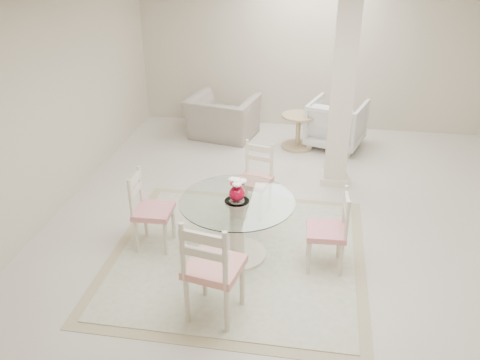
% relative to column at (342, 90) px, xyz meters
% --- Properties ---
extents(ground, '(7.00, 7.00, 0.00)m').
position_rel_column_xyz_m(ground, '(-0.50, -1.30, -1.35)').
color(ground, beige).
rests_on(ground, ground).
extents(room_shell, '(6.02, 7.02, 2.71)m').
position_rel_column_xyz_m(room_shell, '(-0.50, -1.30, 0.51)').
color(room_shell, beige).
rests_on(room_shell, ground).
extents(column, '(0.30, 0.30, 2.70)m').
position_rel_column_xyz_m(column, '(0.00, 0.00, 0.00)').
color(column, beige).
rests_on(column, ground).
extents(area_rug, '(2.81, 2.81, 0.02)m').
position_rel_column_xyz_m(area_rug, '(-1.07, -2.04, -1.34)').
color(area_rug, tan).
rests_on(area_rug, ground).
extents(dining_table, '(1.23, 1.23, 0.71)m').
position_rel_column_xyz_m(dining_table, '(-1.07, -2.04, -0.99)').
color(dining_table, '#F8E7CC').
rests_on(dining_table, ground).
extents(red_vase, '(0.20, 0.18, 0.26)m').
position_rel_column_xyz_m(red_vase, '(-1.07, -2.04, -0.51)').
color(red_vase, '#AA0521').
rests_on(red_vase, dining_table).
extents(dining_chair_east, '(0.42, 0.42, 1.00)m').
position_rel_column_xyz_m(dining_chair_east, '(-0.05, -2.08, -0.82)').
color(dining_chair_east, beige).
rests_on(dining_chair_east, ground).
extents(dining_chair_north, '(0.49, 0.49, 1.01)m').
position_rel_column_xyz_m(dining_chair_north, '(-1.00, -1.02, -0.82)').
color(dining_chair_north, beige).
rests_on(dining_chair_north, ground).
extents(dining_chair_west, '(0.42, 0.42, 1.02)m').
position_rel_column_xyz_m(dining_chair_west, '(-2.08, -1.99, -0.81)').
color(dining_chair_west, beige).
rests_on(dining_chair_west, ground).
extents(dining_chair_south, '(0.56, 0.56, 1.20)m').
position_rel_column_xyz_m(dining_chair_south, '(-1.13, -3.06, -0.72)').
color(dining_chair_south, beige).
rests_on(dining_chair_south, ground).
extents(recliner_taupe, '(1.27, 1.16, 0.71)m').
position_rel_column_xyz_m(recliner_taupe, '(-1.90, 1.41, -0.99)').
color(recliner_taupe, '#A29486').
rests_on(recliner_taupe, ground).
extents(armchair_white, '(1.06, 1.07, 0.78)m').
position_rel_column_xyz_m(armchair_white, '(0.01, 1.32, -0.96)').
color(armchair_white, white).
rests_on(armchair_white, ground).
extents(side_table, '(0.54, 0.54, 0.57)m').
position_rel_column_xyz_m(side_table, '(-0.60, 1.15, -1.09)').
color(side_table, tan).
rests_on(side_table, ground).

